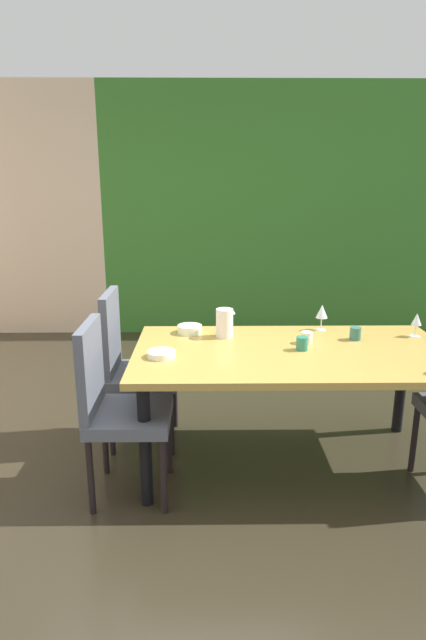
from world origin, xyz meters
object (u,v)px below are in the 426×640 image
Objects in this scene: wine_glass_rear at (417,320)px; wine_glass_right at (322,312)px; cup_corner at (355,334)px; serving_bowl_north at (161,354)px; chair_left_far at (130,361)px; chair_left_near at (114,402)px; cup_near_window at (302,343)px; cup_south at (307,337)px; dining_table at (292,362)px; pitcher_near_shelf at (225,323)px; serving_bowl_left at (190,329)px.

wine_glass_right is at bearing 165.16° from wine_glass_rear.
serving_bowl_north is at bearing -165.50° from cup_corner.
cup_corner is at bearing 85.77° from chair_left_far.
chair_left_near is at bearing -151.04° from wine_glass_right.
cup_near_window is at bearing -116.41° from wine_glass_right.
cup_south is (-0.72, -0.13, -0.07)m from wine_glass_rear.
wine_glass_right is 2.14× the size of cup_near_window.
cup_south reaches higher than dining_table.
chair_left_near reaches higher than cup_corner.
pitcher_near_shelf is at bearing -167.27° from wine_glass_right.
pitcher_near_shelf reaches higher than serving_bowl_left.
cup_near_window is at bearing 105.33° from chair_left_near.
cup_near_window is at bearing -30.38° from pitcher_near_shelf.
wine_glass_rear reaches higher than serving_bowl_north.
pitcher_near_shelf is (-1.22, 0.00, -0.01)m from wine_glass_rear.
serving_bowl_north is 1.01× the size of serving_bowl_left.
cup_near_window reaches higher than dining_table.
serving_bowl_left is 2.00× the size of cup_corner.
pitcher_near_shelf is at bearing 131.97° from chair_left_near.
cup_near_window is 0.52m from pitcher_near_shelf.
cup_corner is at bearing 27.60° from cup_near_window.
chair_left_far reaches higher than cup_south.
serving_bowl_left is 1.98× the size of cup_near_window.
serving_bowl_north is at bearing 31.01° from chair_left_far.
wine_glass_right is 2.42× the size of cup_south.
cup_south is 0.32m from cup_corner.
wine_glass_rear reaches higher than cup_corner.
wine_glass_right reaches higher than cup_near_window.
chair_left_far is 0.67m from pitcher_near_shelf.
wine_glass_right is at bearing 27.12° from serving_bowl_north.
serving_bowl_north is 0.53m from pitcher_near_shelf.
wine_glass_rear is 0.41m from cup_corner.
serving_bowl_left is (-0.87, -0.06, -0.10)m from wine_glass_right.
cup_near_window is (0.05, -0.00, 0.12)m from dining_table.
chair_left_far is (-1.01, 0.29, -0.10)m from dining_table.
pitcher_near_shelf is at bearing 165.24° from cup_south.
chair_left_far is 14.42× the size of cup_south.
wine_glass_right is 1.08× the size of serving_bowl_left.
serving_bowl_left is 2.24× the size of cup_south.
cup_near_window is 1.01× the size of cup_corner.
wine_glass_rear is at bearing -3.69° from serving_bowl_left.
pitcher_near_shelf is (-0.81, 0.07, 0.05)m from cup_corner.
chair_left_near is 1.52m from cup_corner.
cup_corner is (0.42, 0.19, 0.12)m from dining_table.
cup_south is (0.72, -0.22, 0.01)m from serving_bowl_left.
dining_table is 0.72m from serving_bowl_left.
dining_table is at bearing -29.18° from serving_bowl_left.
chair_left_far is at bearing 163.74° from dining_table.
dining_table is at bearing -155.86° from cup_corner.
chair_left_near is at bearing -138.03° from pitcher_near_shelf.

